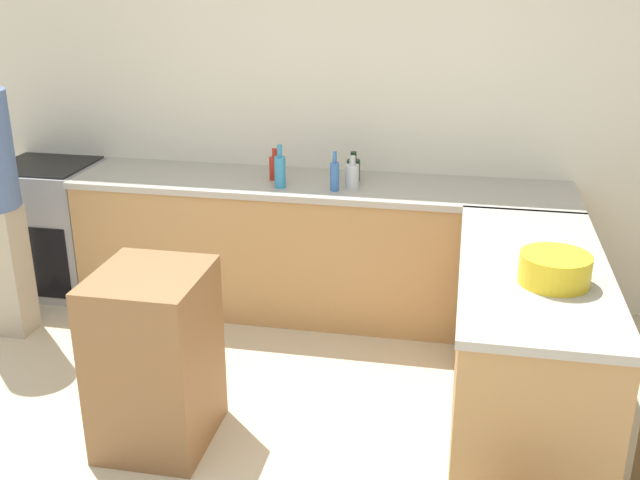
{
  "coord_description": "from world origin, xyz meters",
  "views": [
    {
      "loc": [
        0.89,
        -2.43,
        2.26
      ],
      "look_at": [
        0.23,
        0.94,
        0.95
      ],
      "focal_mm": 42.0,
      "sensor_mm": 36.0,
      "label": 1
    }
  ],
  "objects": [
    {
      "name": "wall_back",
      "position": [
        0.0,
        2.44,
        1.35
      ],
      "size": [
        8.0,
        0.06,
        2.7
      ],
      "color": "silver",
      "rests_on": "ground_plane"
    },
    {
      "name": "counter_back",
      "position": [
        0.0,
        2.08,
        0.45
      ],
      "size": [
        3.2,
        0.68,
        0.9
      ],
      "color": "tan",
      "rests_on": "ground_plane"
    },
    {
      "name": "counter_peninsula",
      "position": [
        1.26,
        0.94,
        0.45
      ],
      "size": [
        0.69,
        1.66,
        0.9
      ],
      "color": "tan",
      "rests_on": "ground_plane"
    },
    {
      "name": "range_oven",
      "position": [
        -1.94,
        2.09,
        0.46
      ],
      "size": [
        0.67,
        0.63,
        0.92
      ],
      "color": "#99999E",
      "rests_on": "ground_plane"
    },
    {
      "name": "island_table",
      "position": [
        -0.49,
        0.51,
        0.45
      ],
      "size": [
        0.51,
        0.57,
        0.89
      ],
      "color": "brown",
      "rests_on": "ground_plane"
    },
    {
      "name": "mixing_bowl",
      "position": [
        1.32,
        0.73,
        0.97
      ],
      "size": [
        0.31,
        0.31,
        0.14
      ],
      "color": "yellow",
      "rests_on": "counter_peninsula"
    },
    {
      "name": "water_bottle_blue",
      "position": [
        0.13,
        1.92,
        1.0
      ],
      "size": [
        0.06,
        0.06,
        0.25
      ],
      "color": "#386BB7",
      "rests_on": "counter_back"
    },
    {
      "name": "hot_sauce_bottle",
      "position": [
        -0.29,
        2.08,
        0.98
      ],
      "size": [
        0.07,
        0.07,
        0.2
      ],
      "color": "red",
      "rests_on": "counter_back"
    },
    {
      "name": "wine_bottle_dark",
      "position": [
        0.21,
        2.16,
        0.98
      ],
      "size": [
        0.09,
        0.09,
        0.19
      ],
      "color": "black",
      "rests_on": "counter_back"
    },
    {
      "name": "dish_soap_bottle",
      "position": [
        -0.22,
        1.92,
        1.01
      ],
      "size": [
        0.07,
        0.07,
        0.27
      ],
      "color": "#338CBF",
      "rests_on": "counter_back"
    },
    {
      "name": "vinegar_bottle_clear",
      "position": [
        0.22,
        2.0,
        0.98
      ],
      "size": [
        0.08,
        0.08,
        0.2
      ],
      "color": "silver",
      "rests_on": "counter_back"
    }
  ]
}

